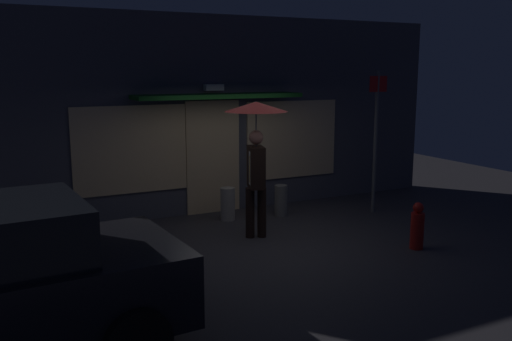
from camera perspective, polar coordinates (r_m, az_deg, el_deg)
ground_plane at (r=9.11m, az=0.90°, el=-7.40°), size 18.00×18.00×0.00m
building_facade at (r=10.84m, az=-4.82°, el=5.65°), size 10.29×1.00×3.81m
person_with_umbrella at (r=9.02m, az=-0.01°, el=3.38°), size 1.03×1.03×2.27m
street_sign_post at (r=10.93m, az=12.26°, el=3.69°), size 0.40×0.07×2.76m
sidewalk_bollard at (r=10.64m, az=2.60°, el=-3.12°), size 0.25×0.25×0.60m
sidewalk_bollard_2 at (r=10.35m, az=-2.94°, el=-3.47°), size 0.27×0.27×0.62m
fire_hydrant at (r=9.05m, az=16.32°, el=-5.64°), size 0.21×0.21×0.75m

